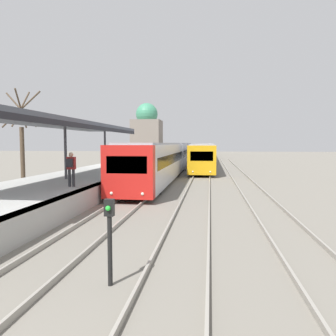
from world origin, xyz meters
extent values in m
cube|color=#4C515B|center=(-4.36, 16.82, 4.15)|extent=(4.00, 18.15, 0.20)
cube|color=black|center=(-2.40, 16.82, 3.93)|extent=(0.08, 18.15, 0.24)
cylinder|color=#47474C|center=(-4.36, 16.82, 2.49)|extent=(0.16, 0.16, 3.11)
cylinder|color=#47474C|center=(-4.36, 24.08, 2.49)|extent=(0.16, 0.16, 3.11)
cylinder|color=#2D2D33|center=(-2.69, 13.58, 1.37)|extent=(0.14, 0.14, 0.85)
cylinder|color=#2D2D33|center=(-2.49, 13.58, 1.37)|extent=(0.14, 0.14, 0.85)
cube|color=maroon|center=(-2.59, 13.58, 2.09)|extent=(0.40, 0.22, 0.60)
sphere|color=tan|center=(-2.59, 13.58, 2.50)|extent=(0.22, 0.22, 0.22)
cube|color=#232328|center=(-2.59, 13.38, 2.11)|extent=(0.30, 0.18, 0.40)
cube|color=red|center=(0.00, 14.49, 1.61)|extent=(2.62, 0.70, 2.69)
cube|color=black|center=(0.00, 14.16, 1.99)|extent=(2.05, 0.04, 0.86)
sphere|color=#EFEACC|center=(-0.79, 14.15, 0.57)|extent=(0.16, 0.16, 0.16)
sphere|color=#EFEACC|center=(0.79, 14.15, 0.57)|extent=(0.16, 0.16, 0.16)
cube|color=silver|center=(0.00, 23.02, 1.61)|extent=(2.62, 16.36, 2.69)
cube|color=gray|center=(0.00, 23.02, 3.02)|extent=(2.31, 16.03, 0.12)
cube|color=black|center=(0.00, 23.02, 1.91)|extent=(2.64, 15.05, 0.70)
cylinder|color=black|center=(-1.12, 17.70, 0.35)|extent=(0.12, 0.70, 0.70)
cylinder|color=black|center=(1.12, 17.70, 0.35)|extent=(0.12, 0.70, 0.70)
cylinder|color=black|center=(-1.12, 28.34, 0.35)|extent=(0.12, 0.70, 0.70)
cylinder|color=black|center=(1.12, 28.34, 0.35)|extent=(0.12, 0.70, 0.70)
cube|color=silver|center=(0.00, 39.73, 1.61)|extent=(2.62, 16.36, 2.69)
cube|color=gray|center=(0.00, 39.73, 3.02)|extent=(2.31, 16.03, 0.12)
cube|color=black|center=(0.00, 39.73, 1.91)|extent=(2.64, 15.05, 0.70)
cylinder|color=black|center=(-1.12, 34.41, 0.35)|extent=(0.12, 0.70, 0.70)
cylinder|color=black|center=(1.12, 34.41, 0.35)|extent=(0.12, 0.70, 0.70)
cylinder|color=black|center=(-1.12, 45.04, 0.35)|extent=(0.12, 0.70, 0.70)
cylinder|color=black|center=(1.12, 45.04, 0.35)|extent=(0.12, 0.70, 0.70)
cube|color=gold|center=(3.32, 27.42, 1.56)|extent=(2.54, 0.70, 2.58)
cube|color=black|center=(3.32, 27.09, 1.92)|extent=(1.98, 0.04, 0.83)
sphere|color=#EFEACC|center=(2.56, 27.08, 0.57)|extent=(0.16, 0.16, 0.16)
sphere|color=#EFEACC|center=(4.08, 27.08, 0.57)|extent=(0.16, 0.16, 0.16)
cube|color=silver|center=(3.32, 35.72, 1.56)|extent=(2.54, 15.91, 2.58)
cube|color=gray|center=(3.32, 35.72, 2.91)|extent=(2.23, 15.60, 0.12)
cube|color=black|center=(3.32, 35.72, 1.84)|extent=(2.56, 14.64, 0.67)
cylinder|color=black|center=(2.24, 30.55, 0.35)|extent=(0.12, 0.70, 0.70)
cylinder|color=black|center=(4.40, 30.55, 0.35)|extent=(0.12, 0.70, 0.70)
cylinder|color=black|center=(2.24, 40.90, 0.35)|extent=(0.12, 0.70, 0.70)
cylinder|color=black|center=(4.40, 40.90, 0.35)|extent=(0.12, 0.70, 0.70)
cube|color=silver|center=(3.32, 51.99, 1.56)|extent=(2.54, 15.91, 2.58)
cube|color=gray|center=(3.32, 51.99, 2.91)|extent=(2.23, 15.60, 0.12)
cube|color=black|center=(3.32, 51.99, 1.84)|extent=(2.56, 14.64, 0.67)
cylinder|color=black|center=(2.24, 46.82, 0.35)|extent=(0.12, 0.70, 0.70)
cylinder|color=black|center=(4.40, 46.82, 0.35)|extent=(0.12, 0.70, 0.70)
cylinder|color=black|center=(2.24, 57.16, 0.35)|extent=(0.12, 0.70, 0.70)
cylinder|color=black|center=(4.40, 57.16, 0.35)|extent=(0.12, 0.70, 0.70)
cube|color=silver|center=(3.32, 68.25, 1.56)|extent=(2.54, 15.91, 2.58)
cube|color=gray|center=(3.32, 68.25, 2.91)|extent=(2.23, 15.60, 0.12)
cube|color=black|center=(3.32, 68.25, 1.84)|extent=(2.56, 14.64, 0.67)
cylinder|color=black|center=(2.24, 63.08, 0.35)|extent=(0.12, 0.70, 0.70)
cylinder|color=black|center=(4.40, 63.08, 0.35)|extent=(0.12, 0.70, 0.70)
cylinder|color=black|center=(2.24, 73.42, 0.35)|extent=(0.12, 0.70, 0.70)
cylinder|color=black|center=(4.40, 73.42, 0.35)|extent=(0.12, 0.70, 0.70)
cube|color=silver|center=(3.32, 84.52, 1.56)|extent=(2.54, 15.91, 2.58)
cube|color=gray|center=(3.32, 84.52, 2.91)|extent=(2.23, 15.60, 0.12)
cube|color=black|center=(3.32, 84.52, 1.84)|extent=(2.56, 14.64, 0.67)
cylinder|color=black|center=(2.24, 79.34, 0.35)|extent=(0.12, 0.70, 0.70)
cylinder|color=black|center=(4.40, 79.34, 0.35)|extent=(0.12, 0.70, 0.70)
cylinder|color=black|center=(2.24, 89.69, 0.35)|extent=(0.12, 0.70, 0.70)
cylinder|color=black|center=(4.40, 89.69, 0.35)|extent=(0.12, 0.70, 0.70)
cylinder|color=black|center=(1.96, 5.16, 0.76)|extent=(0.10, 0.10, 1.51)
cube|color=black|center=(1.96, 5.16, 1.69)|extent=(0.20, 0.14, 0.36)
sphere|color=green|center=(1.96, 5.07, 1.69)|extent=(0.11, 0.11, 0.11)
cube|color=slate|center=(-7.43, 57.38, 3.61)|extent=(5.13, 5.13, 7.22)
sphere|color=#3D8966|center=(-7.43, 57.38, 8.31)|extent=(3.94, 3.94, 3.94)
cylinder|color=#4C3D2D|center=(-9.98, 21.59, 2.13)|extent=(0.32, 0.32, 4.25)
cylinder|color=#4C3D2D|center=(-9.98, 21.59, 5.61)|extent=(0.46, 1.99, 2.78)
cylinder|color=#4C3D2D|center=(-9.98, 21.59, 5.56)|extent=(3.19, 0.12, 2.71)
cylinder|color=#4C3D2D|center=(-9.98, 21.59, 5.61)|extent=(0.46, 1.99, 2.78)
cylinder|color=#4C3D2D|center=(-9.98, 21.59, 5.56)|extent=(3.04, 1.20, 2.71)
camera|label=1|loc=(4.07, -1.44, 3.05)|focal=35.00mm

